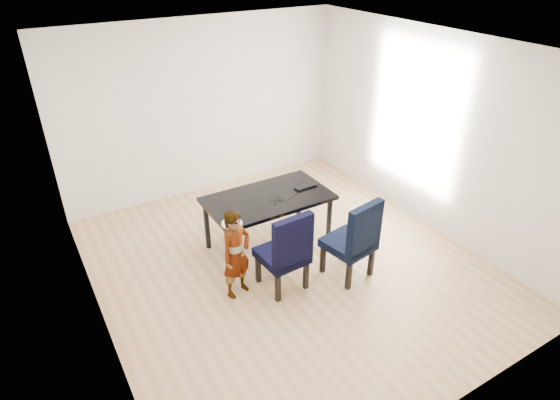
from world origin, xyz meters
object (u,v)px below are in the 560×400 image
dining_table (268,222)px  chair_left (282,249)px  plate (232,224)px  laptop (304,185)px  child (236,254)px  chair_right (349,237)px

dining_table → chair_left: 0.86m
chair_left → plate: 0.65m
chair_left → laptop: size_ratio=3.21×
dining_table → laptop: laptop is taller
dining_table → chair_left: chair_left is taller
dining_table → child: child is taller
chair_right → chair_left: bearing=154.8°
plate → laptop: size_ratio=0.76×
chair_left → child: size_ratio=0.96×
chair_left → laptop: bearing=41.1°
chair_right → child: size_ratio=0.98×
child → plate: size_ratio=4.38×
child → laptop: bearing=9.6°
dining_table → laptop: bearing=3.1°
dining_table → chair_right: size_ratio=1.50×
child → laptop: 1.53m
dining_table → plate: plate is taller
dining_table → child: (-0.78, -0.65, 0.17)m
chair_left → child: (-0.51, 0.15, 0.02)m
chair_right → plate: 1.40m
chair_right → dining_table: bearing=107.6°
plate → laptop: 1.30m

